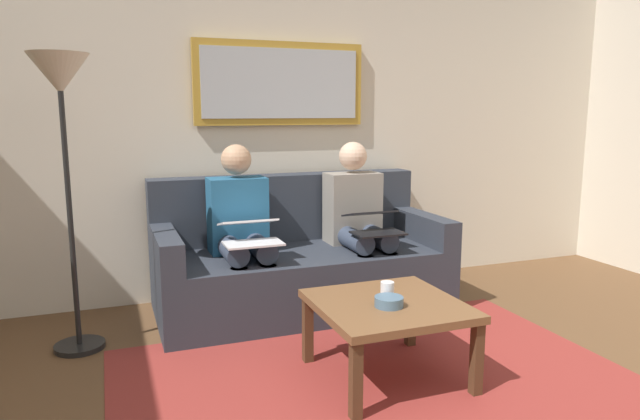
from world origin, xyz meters
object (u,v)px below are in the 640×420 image
bowl (389,302)px  person_left (358,218)px  laptop_white (250,231)px  framed_mirror (281,84)px  cup (387,290)px  standing_lamp (62,108)px  laptop_black (374,222)px  coffee_table (388,311)px  couch (299,262)px  person_right (241,227)px

bowl → person_left: bearing=-107.6°
laptop_white → bowl: bearing=115.2°
framed_mirror → laptop_white: bearing=59.2°
person_left → laptop_white: person_left is taller
cup → standing_lamp: (1.51, -0.91, 0.92)m
framed_mirror → laptop_white: 1.24m
framed_mirror → standing_lamp: size_ratio=0.76×
laptop_black → coffee_table: bearing=68.5°
couch → coffee_table: couch is taller
couch → bowl: (-0.04, 1.28, 0.12)m
cup → laptop_black: (-0.34, -0.86, 0.18)m
laptop_white → framed_mirror: bearing=-120.8°
coffee_table → laptop_white: 1.06m
laptop_white → couch: bearing=-143.0°
cup → laptop_black: size_ratio=0.26×
framed_mirror → laptop_white: (0.42, 0.70, -0.92)m
framed_mirror → laptop_white: size_ratio=3.64×
laptop_black → couch: bearing=-36.9°
couch → standing_lamp: standing_lamp is taller
coffee_table → person_left: 1.23m
coffee_table → person_left: bearing=-107.2°
person_left → laptop_black: (0.00, 0.25, 0.02)m
bowl → coffee_table: bearing=-113.4°
couch → laptop_white: size_ratio=5.63×
coffee_table → standing_lamp: standing_lamp is taller
coffee_table → bowl: 0.10m
person_right → laptop_white: size_ratio=3.28×
couch → framed_mirror: (0.00, -0.39, 1.24)m
couch → cup: bearing=94.0°
person_left → couch: bearing=-9.2°
couch → laptop_black: bearing=143.1°
couch → standing_lamp: size_ratio=1.18×
person_left → standing_lamp: 2.01m
standing_lamp → coffee_table: bearing=147.5°
cup → person_left: size_ratio=0.08×
laptop_black → laptop_white: size_ratio=0.98×
framed_mirror → coffee_table: bearing=92.3°
person_left → person_right: same height
framed_mirror → bowl: size_ratio=8.88×
person_left → standing_lamp: bearing=6.1°
laptop_white → person_right: bearing=-90.0°
bowl → standing_lamp: (1.47, -1.01, 0.94)m
standing_lamp → person_left: bearing=-173.9°
cup → person_left: bearing=-107.0°
cup → person_left: person_left is taller
person_right → framed_mirror: bearing=-132.6°
couch → person_right: 0.52m
couch → person_right: bearing=9.2°
cup → laptop_white: bearing=-59.7°
coffee_table → laptop_black: size_ratio=2.10×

